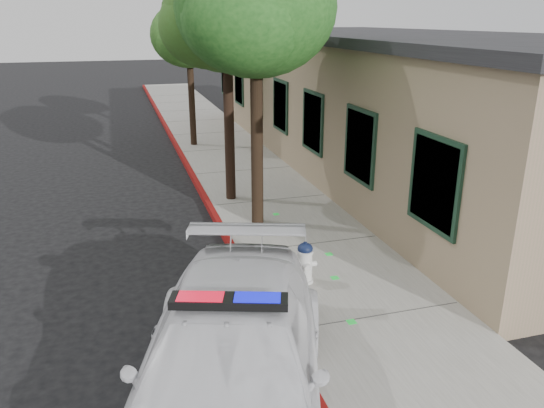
{
  "coord_description": "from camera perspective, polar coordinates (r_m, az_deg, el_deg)",
  "views": [
    {
      "loc": [
        -2.03,
        -6.65,
        4.65
      ],
      "look_at": [
        0.78,
        2.87,
        1.17
      ],
      "focal_mm": 35.04,
      "sensor_mm": 36.0,
      "label": 1
    }
  ],
  "objects": [
    {
      "name": "red_curb",
      "position": [
        10.88,
        -3.84,
        -5.58
      ],
      "size": [
        0.14,
        60.0,
        0.16
      ],
      "primitive_type": "cube",
      "color": "maroon",
      "rests_on": "ground"
    },
    {
      "name": "street_tree_mid",
      "position": [
        13.41,
        -4.86,
        18.84
      ],
      "size": [
        3.32,
        3.06,
        5.84
      ],
      "rotation": [
        0.0,
        0.0,
        -0.29
      ],
      "color": "black",
      "rests_on": "sidewalk"
    },
    {
      "name": "ground",
      "position": [
        8.36,
        0.46,
        -14.48
      ],
      "size": [
        120.0,
        120.0,
        0.0
      ],
      "primitive_type": "plane",
      "color": "black",
      "rests_on": "ground"
    },
    {
      "name": "street_tree_near",
      "position": [
        11.57,
        -1.69,
        19.69
      ],
      "size": [
        3.35,
        3.46,
        6.14
      ],
      "rotation": [
        0.0,
        0.0,
        0.33
      ],
      "color": "black",
      "rests_on": "sidewalk"
    },
    {
      "name": "street_tree_far",
      "position": [
        19.9,
        -8.81,
        17.17
      ],
      "size": [
        2.72,
        2.8,
        5.09
      ],
      "rotation": [
        0.0,
        0.0,
        0.39
      ],
      "color": "black",
      "rests_on": "sidewalk"
    },
    {
      "name": "police_car",
      "position": [
        6.53,
        -4.44,
        -16.89
      ],
      "size": [
        3.84,
        5.92,
        1.71
      ],
      "rotation": [
        0.0,
        0.0,
        -0.32
      ],
      "color": "silver",
      "rests_on": "ground"
    },
    {
      "name": "fire_hydrant",
      "position": [
        9.54,
        3.55,
        -6.26
      ],
      "size": [
        0.44,
        0.38,
        0.77
      ],
      "rotation": [
        0.0,
        0.0,
        -0.06
      ],
      "color": "white",
      "rests_on": "sidewalk"
    },
    {
      "name": "clapboard_building",
      "position": [
        18.09,
        12.81,
        10.83
      ],
      "size": [
        7.3,
        20.89,
        4.24
      ],
      "color": "#927760",
      "rests_on": "ground"
    },
    {
      "name": "sidewalk",
      "position": [
        11.28,
        3.83,
        -4.67
      ],
      "size": [
        3.2,
        60.0,
        0.15
      ],
      "primitive_type": "cube",
      "color": "gray",
      "rests_on": "ground"
    }
  ]
}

